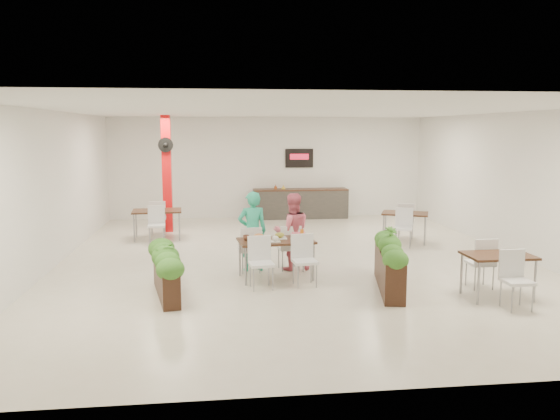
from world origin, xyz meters
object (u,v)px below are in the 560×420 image
object	(u,v)px
diner_man	(252,231)
diner_woman	(292,232)
service_counter	(300,203)
main_table	(275,246)
side_table_c	(498,262)
side_table_a	(157,215)
red_column	(167,173)
planter_left	(166,268)
planter_right	(389,261)
side_table_b	(405,218)

from	to	relation	value
diner_man	diner_woman	bearing A→B (deg)	173.61
service_counter	diner_man	world-z (taller)	service_counter
service_counter	main_table	distance (m)	7.21
diner_woman	side_table_c	xyz separation A→B (m)	(3.16, -2.28, -0.16)
service_counter	diner_woman	distance (m)	6.49
main_table	side_table_a	distance (m)	4.93
red_column	diner_man	xyz separation A→B (m)	(2.04, -4.52, -0.84)
side_table_a	planter_left	bearing A→B (deg)	-86.45
diner_woman	side_table_c	size ratio (longest dim) A/B	0.96
red_column	side_table_c	xyz separation A→B (m)	(6.00, -6.80, -1.03)
diner_man	side_table_c	xyz separation A→B (m)	(3.96, -2.28, -0.19)
service_counter	diner_woman	bearing A→B (deg)	-100.28
red_column	side_table_a	size ratio (longest dim) A/B	1.95
main_table	planter_left	bearing A→B (deg)	-155.87
side_table_c	service_counter	bearing A→B (deg)	102.49
service_counter	side_table_a	size ratio (longest dim) A/B	1.82
service_counter	red_column	bearing A→B (deg)	-155.00
red_column	service_counter	xyz separation A→B (m)	(4.00, 1.86, -1.15)
planter_right	side_table_a	size ratio (longest dim) A/B	1.28
main_table	diner_man	world-z (taller)	diner_man
diner_man	planter_right	distance (m)	2.81
service_counter	diner_man	bearing A→B (deg)	-107.05
main_table	side_table_a	world-z (taller)	same
main_table	side_table_c	xyz separation A→B (m)	(3.57, -1.63, -0.02)
planter_right	side_table_c	size ratio (longest dim) A/B	1.29
red_column	planter_right	distance (m)	7.57
planter_right	side_table_a	world-z (taller)	planter_right
side_table_a	side_table_c	world-z (taller)	same
diner_woman	red_column	bearing A→B (deg)	-64.21
side_table_a	diner_man	bearing A→B (deg)	-61.48
red_column	diner_man	bearing A→B (deg)	-65.68
planter_right	side_table_c	world-z (taller)	planter_right
side_table_a	side_table_b	world-z (taller)	same
service_counter	side_table_c	distance (m)	8.89
red_column	planter_right	world-z (taller)	red_column
service_counter	diner_woman	size ratio (longest dim) A/B	1.93
side_table_a	side_table_c	distance (m)	8.49
main_table	diner_woman	bearing A→B (deg)	58.04
service_counter	side_table_b	world-z (taller)	service_counter
diner_man	planter_right	xyz separation A→B (m)	(2.32, -1.56, -0.29)
side_table_c	red_column	bearing A→B (deg)	130.90
service_counter	planter_left	size ratio (longest dim) A/B	1.71
service_counter	main_table	xyz separation A→B (m)	(-1.57, -7.04, 0.14)
planter_right	red_column	bearing A→B (deg)	125.65
planter_left	diner_woman	bearing A→B (deg)	32.91
planter_left	side_table_c	distance (m)	5.59
red_column	service_counter	distance (m)	4.56
main_table	planter_left	xyz separation A→B (m)	(-1.96, -0.88, -0.14)
planter_right	side_table_c	bearing A→B (deg)	-23.59
main_table	red_column	bearing A→B (deg)	115.18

